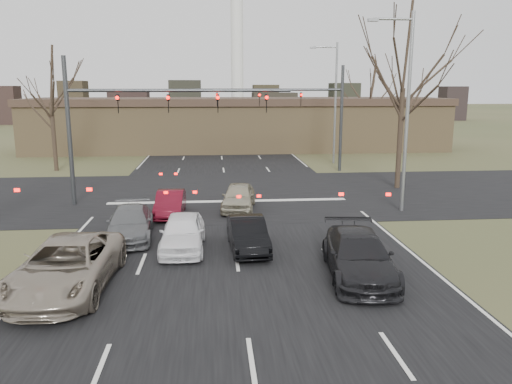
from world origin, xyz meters
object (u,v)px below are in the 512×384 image
car_red_ahead (170,204)px  car_silver_ahead (239,197)px  car_white_sedan (183,232)px  car_silver_suv (67,266)px  building (239,123)px  mast_arm_near (130,112)px  car_charcoal_sedan (359,256)px  streetlight_right_near (405,103)px  car_grey_ahead (130,223)px  streetlight_right_far (333,97)px  car_black_hatch (248,234)px  mast_arm_far (305,106)px

car_red_ahead → car_silver_ahead: car_silver_ahead is taller
car_white_sedan → car_silver_suv: bearing=-131.6°
building → mast_arm_near: mast_arm_near is taller
mast_arm_near → car_white_sedan: bearing=-69.5°
building → car_silver_ahead: 27.03m
car_charcoal_sedan → streetlight_right_near: bearing=68.0°
mast_arm_near → car_grey_ahead: 8.01m
car_grey_ahead → car_red_ahead: (1.41, 3.70, -0.03)m
mast_arm_near → car_grey_ahead: bearing=-83.0°
car_charcoal_sedan → car_grey_ahead: size_ratio=1.14×
streetlight_right_far → car_silver_suv: 30.48m
car_black_hatch → car_grey_ahead: bearing=154.3°
car_charcoal_sedan → car_red_ahead: (-7.06, 8.95, -0.12)m
car_grey_ahead → car_silver_suv: bearing=-105.9°
car_charcoal_sedan → car_silver_ahead: (-3.56, 9.96, -0.06)m
mast_arm_far → car_white_sedan: bearing=-114.1°
car_silver_ahead → car_grey_ahead: bearing=-128.5°
car_charcoal_sedan → car_silver_ahead: car_charcoal_sedan is taller
mast_arm_near → car_red_ahead: mast_arm_near is taller
car_white_sedan → car_black_hatch: bearing=-4.6°
streetlight_right_far → car_white_sedan: streetlight_right_far is taller
streetlight_right_near → car_black_hatch: (-8.32, -5.68, -4.94)m
building → streetlight_right_far: streetlight_right_far is taller
car_silver_suv → car_charcoal_sedan: bearing=4.3°
car_silver_suv → car_grey_ahead: bearing=81.3°
building → mast_arm_far: mast_arm_far is taller
mast_arm_near → car_silver_ahead: bearing=-18.5°
car_white_sedan → car_black_hatch: car_white_sedan is taller
car_grey_ahead → mast_arm_far: bearing=52.8°
car_silver_suv → car_grey_ahead: car_silver_suv is taller
building → streetlight_right_near: bearing=-76.3°
car_white_sedan → car_charcoal_sedan: (6.13, -3.45, 0.03)m
car_silver_suv → car_black_hatch: (6.01, 3.51, -0.17)m
streetlight_right_far → building: bearing=123.6°
streetlight_right_near → car_black_hatch: 11.22m
streetlight_right_near → car_charcoal_sedan: size_ratio=1.93×
car_white_sedan → car_red_ahead: 5.58m
streetlight_right_near → car_silver_ahead: (-8.32, 1.08, -4.89)m
car_charcoal_sedan → car_silver_ahead: bearing=115.9°
car_white_sedan → building: bearing=83.9°
streetlight_right_near → mast_arm_near: bearing=167.9°
streetlight_right_far → car_black_hatch: streetlight_right_far is taller
car_silver_suv → car_red_ahead: 9.59m
car_white_sedan → car_red_ahead: bearing=100.4°
car_black_hatch → car_red_ahead: (-3.50, 5.75, -0.02)m
car_grey_ahead → car_silver_ahead: car_silver_ahead is taller
streetlight_right_near → car_silver_ahead: bearing=172.6°
car_white_sedan → car_silver_ahead: 7.00m
car_silver_suv → car_red_ahead: bearing=77.3°
car_silver_suv → car_silver_ahead: car_silver_suv is taller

